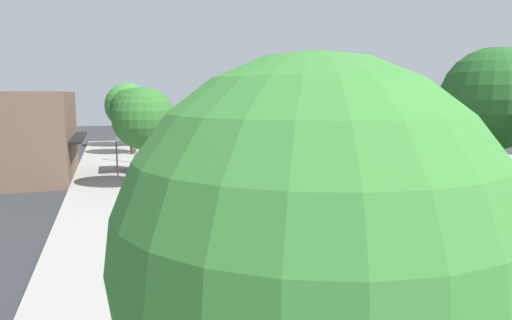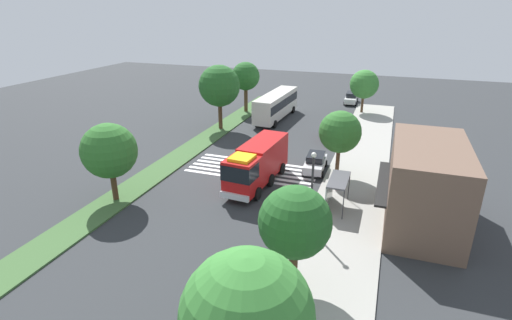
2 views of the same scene
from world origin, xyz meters
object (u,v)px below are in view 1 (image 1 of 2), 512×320
Objects in this scene: fire_truck at (231,145)px; sidewalk_tree_east at (128,106)px; median_tree_center at (316,110)px; bus_stop_shelter at (130,148)px; bench_near_shelter at (134,175)px; sidewalk_tree_far_west at (313,255)px; parked_car_mid at (222,218)px; street_lamp at (140,122)px; parked_car_east at (183,176)px; median_tree_west at (493,100)px; sidewalk_tree_center at (131,110)px; sidewalk_tree_west at (144,119)px.

sidewalk_tree_east is (19.56, 6.50, 2.42)m from fire_truck.
median_tree_center is (6.63, -9.90, 2.24)m from fire_truck.
bus_stop_shelter is 0.51× the size of sidewalk_tree_east.
bus_stop_shelter reaches higher than bench_near_shelter.
parked_car_mid is at bearing -9.27° from sidewalk_tree_far_west.
fire_truck is 1.59× the size of street_lamp.
bench_near_shelter is (-4.00, -0.02, -1.30)m from bus_stop_shelter.
median_tree_center is (-12.92, -16.40, -0.18)m from sidewalk_tree_east.
parked_car_east is at bearing -5.28° from sidewalk_tree_far_west.
parked_car_mid is 14.98m from median_tree_west.
bench_near_shelter is at bearing 178.41° from sidewalk_tree_east.
parked_car_east is (10.33, 0.00, -0.07)m from parked_car_mid.
median_tree_center reaches higher than bench_near_shelter.
parked_car_east is 17.85m from sidewalk_tree_center.
sidewalk_tree_center reaches higher than sidewalk_tree_west.
median_tree_center is at bearing -53.53° from parked_car_east.
sidewalk_tree_west reaches higher than street_lamp.
sidewalk_tree_east is 0.85× the size of median_tree_west.
median_tree_center is at bearing -36.03° from parked_car_mid.
sidewalk_tree_east is (17.48, -0.62, 2.64)m from bus_stop_shelter.
sidewalk_tree_center reaches higher than street_lamp.
fire_truck is 1.15× the size of median_tree_west.
median_tree_center is at bearing -109.38° from sidewalk_tree_center.
bench_near_shelter is 0.28× the size of street_lamp.
median_tree_west is (-12.42, -16.99, 5.01)m from bench_near_shelter.
sidewalk_tree_far_west is at bearing 180.00° from sidewalk_tree_center.
fire_truck is at bearing -18.81° from parked_car_mid.
median_tree_west is at bearing -121.86° from sidewalk_tree_west.
sidewalk_tree_east is at bearing 0.00° from sidewalk_tree_center.
parked_car_mid reaches higher than parked_car_east.
bus_stop_shelter is 0.56× the size of sidewalk_tree_center.
sidewalk_tree_east is 20.88m from median_tree_center.
bus_stop_shelter is at bearing 177.98° from sidewalk_tree_east.
bench_near_shelter is 0.23× the size of sidewalk_tree_east.
sidewalk_tree_east is (13.67, 0.40, 0.93)m from street_lamp.
parked_car_east is at bearing -137.35° from bench_near_shelter.
sidewalk_tree_center is (17.36, 2.20, 3.52)m from parked_car_east.
parked_car_mid is 0.75× the size of median_tree_center.
median_tree_center is at bearing -56.68° from sidewalk_tree_west.
sidewalk_tree_east reaches higher than parked_car_mid.
bench_near_shelter is at bearing 1.27° from sidewalk_tree_far_west.
fire_truck is 14.19m from sidewalk_tree_center.
parked_car_east is 0.63× the size of sidewalk_tree_east.
street_lamp is at bearing -0.66° from sidewalk_tree_far_west.
parked_car_mid is 1.38× the size of bus_stop_shelter.
parked_car_mid reaches higher than bench_near_shelter.
parked_car_east is 0.68× the size of median_tree_center.
sidewalk_tree_far_west is 24.64m from sidewalk_tree_west.
median_tree_center is at bearing -51.52° from fire_truck.
sidewalk_tree_east is at bearing 1.68° from street_lamp.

